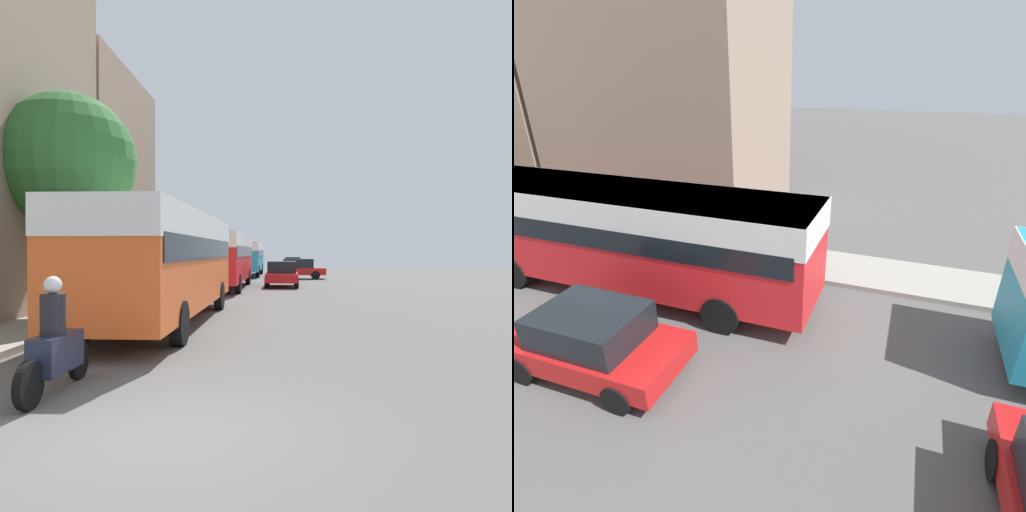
% 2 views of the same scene
% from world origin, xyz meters
% --- Properties ---
extents(building_far_terrace, '(6.88, 9.00, 11.04)m').
position_xyz_m(building_far_terrace, '(-9.64, 19.16, 5.52)').
color(building_far_terrace, gray).
rests_on(building_far_terrace, ground_plane).
extents(bus_following, '(2.49, 10.96, 3.04)m').
position_xyz_m(bus_following, '(-1.93, 22.30, 1.98)').
color(bus_following, red).
rests_on(bus_following, ground_plane).
extents(car_distant, '(1.92, 3.86, 1.50)m').
position_xyz_m(car_distant, '(1.31, 23.76, 0.78)').
color(car_distant, red).
rests_on(car_distant, ground_plane).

